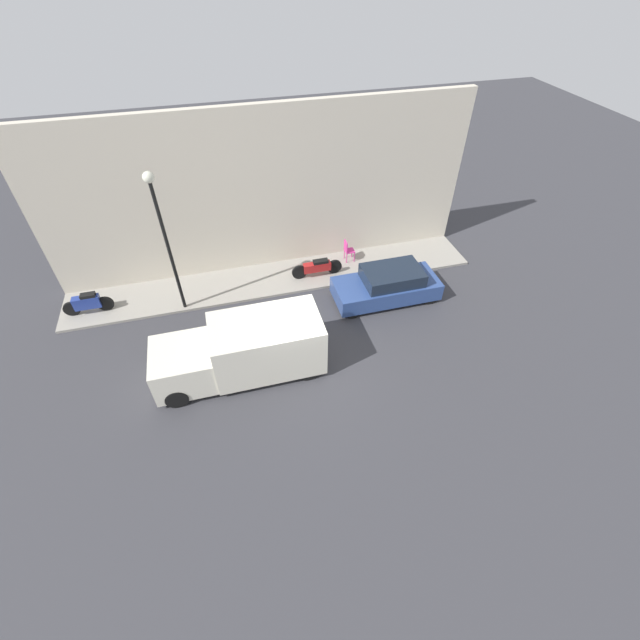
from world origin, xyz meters
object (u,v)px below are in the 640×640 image
at_px(parked_car, 387,285).
at_px(motorcycle_blue, 87,303).
at_px(motorcycle_red, 317,267).
at_px(delivery_van, 242,350).
at_px(streetlamp, 162,224).
at_px(cafe_chair, 348,249).

relative_size(parked_car, motorcycle_blue, 2.28).
bearing_deg(motorcycle_red, delivery_van, 140.10).
distance_m(parked_car, delivery_van, 6.33).
bearing_deg(parked_car, motorcycle_red, 48.65).
distance_m(delivery_van, motorcycle_blue, 6.80).
bearing_deg(streetlamp, motorcycle_blue, 80.31).
xyz_separation_m(motorcycle_red, streetlamp, (-0.59, 5.42, 3.17)).
relative_size(parked_car, cafe_chair, 4.19).
relative_size(motorcycle_red, streetlamp, 0.39).
bearing_deg(delivery_van, cafe_chair, -45.65).
bearing_deg(parked_car, streetlamp, 79.61).
distance_m(delivery_van, streetlamp, 4.94).
bearing_deg(motorcycle_red, cafe_chair, -64.91).
xyz_separation_m(parked_car, streetlamp, (1.41, 7.70, 3.05)).
relative_size(motorcycle_blue, streetlamp, 0.33).
height_order(delivery_van, cafe_chair, delivery_van).
bearing_deg(cafe_chair, motorcycle_blue, 94.02).
bearing_deg(delivery_van, motorcycle_blue, 50.58).
relative_size(parked_car, delivery_van, 0.76).
bearing_deg(streetlamp, motorcycle_red, -83.78).
bearing_deg(cafe_chair, motorcycle_red, 115.09).
height_order(parked_car, motorcycle_red, parked_car).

